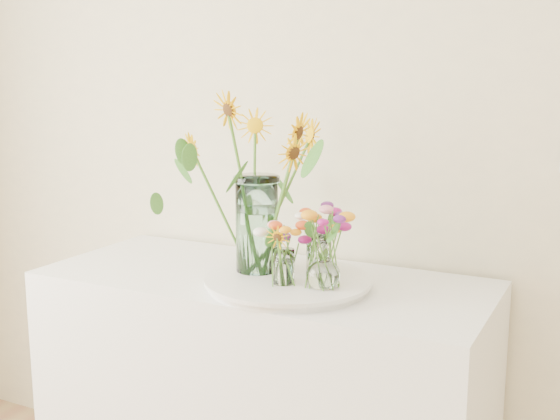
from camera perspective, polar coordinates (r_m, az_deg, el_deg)
The scene contains 10 objects.
counter at distance 2.36m, azimuth -1.34°, elevation -15.99°, with size 1.40×0.60×0.90m, color white.
tray at distance 2.07m, azimuth 0.65°, elevation -6.00°, with size 0.47×0.47×0.03m, color white.
mason_jar at distance 2.11m, azimuth -1.90°, elevation -1.17°, with size 0.13×0.13×0.30m, color #9FD5C4.
sunflower_bouquet at distance 2.09m, azimuth -1.92°, elevation 2.26°, with size 0.61×0.61×0.55m, color #FFBC05, non-canonical shape.
small_vase_a at distance 2.00m, azimuth 0.30°, elevation -4.69°, with size 0.06×0.06×0.11m, color white.
wildflower_posy_a at distance 1.99m, azimuth 0.30°, elevation -3.44°, with size 0.19×0.19×0.20m, color orange, non-canonical shape.
small_vase_b at distance 1.97m, azimuth 3.53°, elevation -4.46°, with size 0.10×0.10×0.14m, color white, non-canonical shape.
wildflower_posy_b at distance 1.96m, azimuth 3.55°, elevation -3.19°, with size 0.20×0.20×0.23m, color orange, non-canonical shape.
small_vase_c at distance 2.09m, azimuth 3.18°, elevation -3.69°, with size 0.07×0.07×0.13m, color white.
wildflower_posy_c at distance 2.08m, azimuth 3.19°, elevation -2.49°, with size 0.19×0.19×0.22m, color orange, non-canonical shape.
Camera 1 is at (0.70, 0.08, 1.51)m, focal length 45.00 mm.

